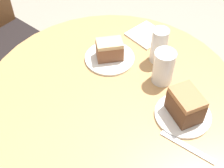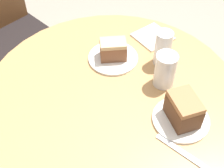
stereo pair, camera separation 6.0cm
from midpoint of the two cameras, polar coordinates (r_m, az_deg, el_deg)
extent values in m
cylinder|color=tan|center=(1.44, 1.23, -10.91)|extent=(0.08, 0.08, 0.66)
cylinder|color=tan|center=(1.15, 1.50, -1.89)|extent=(0.95, 0.95, 0.03)
cylinder|color=brown|center=(1.78, -17.04, -5.35)|extent=(0.04, 0.04, 0.43)
cylinder|color=brown|center=(1.92, -6.58, 1.91)|extent=(0.04, 0.04, 0.43)
cylinder|color=brown|center=(2.15, -13.27, 6.85)|extent=(0.04, 0.04, 0.43)
cube|color=black|center=(1.80, -16.38, 6.37)|extent=(0.51, 0.46, 0.03)
cylinder|color=silver|center=(1.09, 14.03, -6.34)|extent=(0.19, 0.19, 0.01)
cylinder|color=silver|center=(1.26, 1.59, 4.76)|extent=(0.20, 0.20, 0.01)
cube|color=brown|center=(1.05, 14.46, -4.90)|extent=(0.12, 0.14, 0.08)
cube|color=#9E6B42|center=(1.02, 14.98, -3.18)|extent=(0.12, 0.14, 0.02)
cube|color=brown|center=(1.24, 1.62, 6.02)|extent=(0.12, 0.12, 0.06)
cube|color=tan|center=(1.21, 1.66, 7.44)|extent=(0.12, 0.11, 0.02)
cylinder|color=beige|center=(1.23, 10.58, 5.74)|extent=(0.06, 0.06, 0.11)
cylinder|color=white|center=(1.22, 10.70, 6.41)|extent=(0.06, 0.06, 0.15)
cylinder|color=silver|center=(1.16, 11.01, 1.60)|extent=(0.07, 0.07, 0.09)
cylinder|color=white|center=(1.14, 11.19, 2.48)|extent=(0.08, 0.08, 0.14)
cube|color=silver|center=(1.38, 8.73, 8.51)|extent=(0.15, 0.15, 0.01)
cube|color=silver|center=(1.02, 14.40, -12.05)|extent=(0.04, 0.19, 0.00)
camera|label=1|loc=(0.03, -88.44, 1.70)|focal=50.00mm
camera|label=2|loc=(0.03, 91.56, -1.70)|focal=50.00mm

